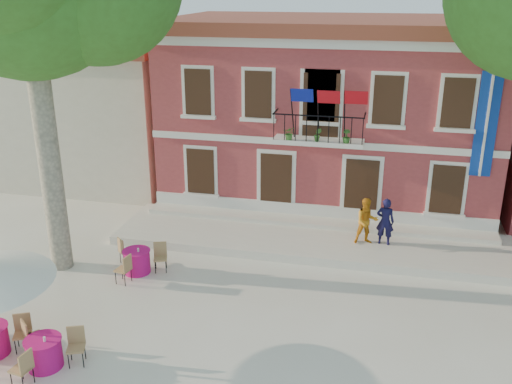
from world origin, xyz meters
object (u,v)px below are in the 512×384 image
Objects in this scene: pedestrian_orange at (367,221)px; cafe_table_1 at (44,351)px; pedestrian_navy at (385,221)px; cafe_table_3 at (137,260)px.

pedestrian_orange is 0.89× the size of cafe_table_1.
pedestrian_navy reaches higher than cafe_table_1.
cafe_table_1 and cafe_table_3 have the same top height.
cafe_table_3 is (0.17, 5.00, 0.00)m from cafe_table_1.
pedestrian_navy is 1.02× the size of pedestrian_orange.
pedestrian_orange reaches higher than cafe_table_3.
pedestrian_orange reaches higher than cafe_table_1.
cafe_table_1 is (-7.24, -8.26, -0.69)m from pedestrian_orange.
pedestrian_navy is 0.91× the size of cafe_table_3.
pedestrian_orange is 7.82m from cafe_table_3.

